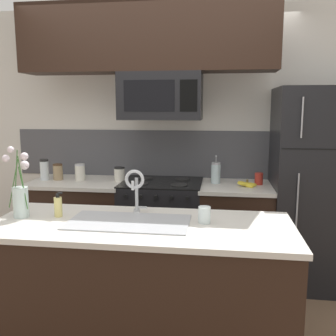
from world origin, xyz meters
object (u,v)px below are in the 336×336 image
at_px(refrigerator, 316,188).
at_px(storage_jar_tall, 44,170).
at_px(sink_faucet, 135,185).
at_px(storage_jar_squat, 120,174).
at_px(coffee_tin, 259,179).
at_px(flower_vase, 20,197).
at_px(stove_range, 162,228).
at_px(drinking_glass, 204,215).
at_px(storage_jar_medium, 58,172).
at_px(dish_soap_bottle, 58,206).
at_px(banana_bunch, 247,184).
at_px(french_press, 216,173).
at_px(microwave, 161,96).
at_px(storage_jar_short, 80,172).

xyz_separation_m(refrigerator, storage_jar_tall, (-2.59, -0.03, 0.12)).
bearing_deg(sink_faucet, storage_jar_squat, 110.57).
relative_size(coffee_tin, flower_vase, 0.24).
bearing_deg(stove_range, drinking_glass, -69.07).
xyz_separation_m(storage_jar_medium, coffee_tin, (1.96, 0.03, -0.02)).
distance_m(sink_faucet, dish_soap_bottle, 0.53).
relative_size(refrigerator, banana_bunch, 9.43).
xyz_separation_m(storage_jar_squat, french_press, (0.93, 0.04, 0.03)).
bearing_deg(drinking_glass, storage_jar_squat, 125.74).
relative_size(stove_range, storage_jar_tall, 4.50).
bearing_deg(coffee_tin, storage_jar_tall, -178.33).
xyz_separation_m(microwave, storage_jar_medium, (-1.05, 0.04, -0.73)).
relative_size(storage_jar_medium, storage_jar_short, 0.96).
distance_m(refrigerator, banana_bunch, 0.63).
relative_size(stove_range, storage_jar_medium, 5.85).
height_order(refrigerator, french_press, refrigerator).
bearing_deg(french_press, stove_range, -173.27).
bearing_deg(dish_soap_bottle, storage_jar_tall, 119.59).
height_order(storage_jar_tall, coffee_tin, storage_jar_tall).
bearing_deg(storage_jar_squat, banana_bunch, -3.98).
bearing_deg(french_press, storage_jar_squat, -177.80).
bearing_deg(stove_range, storage_jar_short, 179.05).
bearing_deg(microwave, drinking_glass, -68.73).
bearing_deg(stove_range, microwave, -89.84).
height_order(storage_jar_medium, banana_bunch, storage_jar_medium).
xyz_separation_m(microwave, sink_faucet, (-0.02, -1.03, -0.61)).
distance_m(storage_jar_short, sink_faucet, 1.34).
bearing_deg(storage_jar_short, french_press, 2.01).
xyz_separation_m(banana_bunch, dish_soap_bottle, (-1.30, -1.13, 0.05)).
height_order(dish_soap_bottle, flower_vase, flower_vase).
bearing_deg(banana_bunch, flower_vase, -142.81).
bearing_deg(storage_jar_short, stove_range, -0.95).
bearing_deg(flower_vase, coffee_tin, 37.72).
bearing_deg(banana_bunch, microwave, 177.19).
distance_m(stove_range, storage_jar_medium, 1.17).
distance_m(french_press, flower_vase, 1.80).
height_order(stove_range, drinking_glass, drinking_glass).
relative_size(storage_jar_short, french_press, 0.62).
distance_m(stove_range, french_press, 0.75).
distance_m(microwave, dish_soap_bottle, 1.47).
bearing_deg(flower_vase, drinking_glass, 1.75).
xyz_separation_m(storage_jar_short, flower_vase, (0.07, -1.24, 0.05)).
height_order(french_press, sink_faucet, sink_faucet).
bearing_deg(coffee_tin, storage_jar_short, -178.78).
distance_m(storage_jar_short, storage_jar_squat, 0.40).
bearing_deg(storage_jar_medium, sink_faucet, -46.03).
bearing_deg(storage_jar_tall, drinking_glass, -35.93).
bearing_deg(flower_vase, banana_bunch, 37.19).
distance_m(refrigerator, french_press, 0.92).
height_order(coffee_tin, drinking_glass, coffee_tin).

